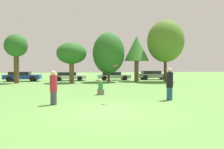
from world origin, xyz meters
The scene contains 14 objects.
ground_plane centered at (0.00, 0.00, 0.00)m, with size 120.00×120.00×0.00m, color #5B8E42.
person_thrower centered at (-2.30, 2.05, 0.85)m, with size 0.37×0.37×1.70m.
person_catcher centered at (4.07, 2.52, 0.92)m, with size 0.38×0.38×1.83m.
frisbee centered at (0.87, 2.15, 1.94)m, with size 0.22×0.23×0.10m.
bystander_sitting centered at (0.51, 5.58, 0.43)m, with size 0.43×0.36×1.05m.
tree_1 centered at (-7.50, 17.41, 4.08)m, with size 2.54×2.54×5.50m.
tree_2 centered at (-1.39, 17.15, 3.37)m, with size 3.45×3.45×4.67m.
tree_3 centered at (3.06, 17.73, 3.51)m, with size 3.88×3.88×6.01m.
tree_4 centered at (6.67, 18.03, 4.08)m, with size 3.13×3.13×5.71m.
tree_5 centered at (10.07, 17.01, 5.00)m, with size 4.53×4.53×7.62m.
parked_car_blue centered at (-7.61, 20.87, 0.66)m, with size 4.55×2.19×1.22m.
parked_car_white centered at (-1.74, 20.92, 0.61)m, with size 4.35×2.22×1.14m.
parked_car_silver centered at (4.26, 21.18, 0.61)m, with size 4.59×2.09×1.13m.
parked_car_grey centered at (10.05, 21.26, 0.68)m, with size 4.67×2.00×1.27m.
Camera 1 is at (-1.42, -9.52, 1.93)m, focal length 36.36 mm.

